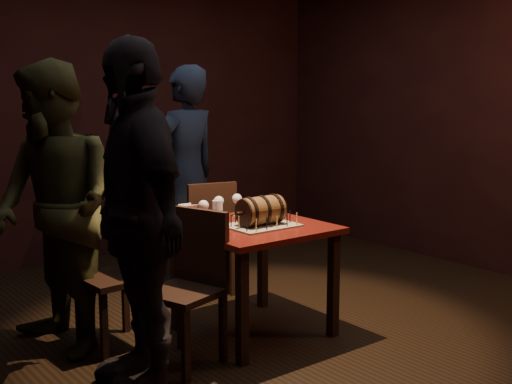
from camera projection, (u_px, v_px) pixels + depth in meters
room_shell at (265, 126)px, 4.32m from camera, size 5.04×5.04×2.80m
pub_table at (254, 241)px, 4.30m from camera, size 0.90×0.90×0.75m
cake_board at (261, 225)px, 4.24m from camera, size 0.45×0.35×0.01m
barrel_cake at (261, 211)px, 4.23m from camera, size 0.35×0.20×0.20m
birthday_candles at (261, 219)px, 4.24m from camera, size 0.40×0.30×0.09m
wine_glass_left at (204, 207)px, 4.31m from camera, size 0.07×0.07×0.16m
wine_glass_mid at (219, 202)px, 4.48m from camera, size 0.07×0.07×0.16m
wine_glass_right at (237, 200)px, 4.58m from camera, size 0.07×0.07×0.16m
pint_of_ale at (218, 212)px, 4.37m from camera, size 0.07×0.07×0.15m
menu_card at (188, 214)px, 4.32m from camera, size 0.10×0.05×0.13m
chair_back at (208, 232)px, 5.12m from camera, size 0.48×0.48×0.93m
chair_left_rear at (125, 265)px, 4.14m from camera, size 0.42×0.42×0.93m
chair_left_front at (191, 278)px, 3.86m from camera, size 0.50×0.50×0.93m
person_back at (186, 175)px, 5.48m from camera, size 0.74×0.55×1.85m
person_left_rear at (54, 209)px, 3.95m from camera, size 0.80×0.97×1.83m
person_left_front at (136, 218)px, 3.45m from camera, size 0.66×1.19×1.92m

